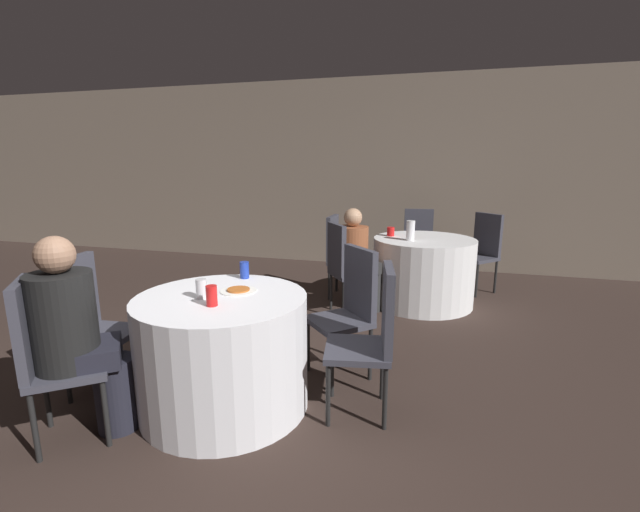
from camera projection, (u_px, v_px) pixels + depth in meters
ground_plane at (221, 409)px, 2.79m from camera, size 16.00×16.00×0.00m
wall_back at (354, 174)px, 6.55m from camera, size 16.00×0.06×2.80m
table_near at (224, 352)px, 2.77m from camera, size 1.09×1.09×0.75m
table_far at (423, 271)px, 4.81m from camera, size 1.12×1.12×0.75m
chair_near_east at (374, 330)px, 2.64m from camera, size 0.47×0.46×0.97m
chair_near_southwest at (46, 350)px, 2.36m from camera, size 0.56×0.56×0.97m
chair_near_northeast at (351, 302)px, 3.17m from camera, size 0.57×0.57×0.97m
chair_near_west at (88, 315)px, 2.89m from camera, size 0.44×0.44×0.97m
chair_far_southwest at (343, 262)px, 4.43m from camera, size 0.56×0.56×0.97m
chair_far_west at (339, 250)px, 5.05m from camera, size 0.41×0.41×0.97m
chair_far_northeast at (483, 246)px, 5.26m from camera, size 0.57×0.57×0.97m
chair_far_north at (418, 240)px, 5.71m from camera, size 0.44×0.45×0.97m
person_black_shirt at (79, 338)px, 2.41m from camera, size 0.48×0.46×1.19m
person_floral_shirt at (359, 261)px, 4.49m from camera, size 0.47×0.45×1.12m
pizza_plate_near at (238, 290)px, 2.79m from camera, size 0.24×0.24×0.02m
soda_can_blue at (244, 270)px, 3.10m from camera, size 0.07×0.07×0.12m
soda_can_red at (212, 296)px, 2.50m from camera, size 0.07×0.07×0.12m
soda_can_silver at (201, 289)px, 2.64m from camera, size 0.07×0.07×0.12m
bottle_far at (410, 231)px, 4.59m from camera, size 0.09×0.09×0.21m
cup_far at (391, 232)px, 4.88m from camera, size 0.08×0.08×0.10m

